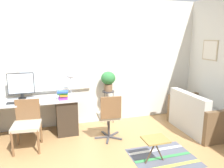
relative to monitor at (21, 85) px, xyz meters
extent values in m
plane|color=tan|center=(0.93, -0.45, -1.01)|extent=(14.00, 14.00, 0.00)
cube|color=silver|center=(0.93, 0.23, 0.34)|extent=(9.00, 0.06, 2.70)
cube|color=silver|center=(0.28, 0.19, 0.40)|extent=(0.70, 0.02, 1.18)
cube|color=white|center=(0.28, 0.18, 0.40)|extent=(0.63, 0.01, 1.11)
cube|color=silver|center=(1.00, 0.19, 0.40)|extent=(0.70, 0.02, 1.18)
cube|color=white|center=(1.00, 0.18, 0.40)|extent=(0.63, 0.01, 1.11)
cube|color=silver|center=(0.64, 0.20, -0.18)|extent=(1.46, 0.11, 0.04)
cube|color=silver|center=(3.91, -0.45, 0.34)|extent=(0.06, 9.00, 2.70)
cube|color=tan|center=(3.88, -0.49, 0.61)|extent=(0.02, 0.44, 0.43)
cube|color=silver|center=(3.87, -0.49, 0.61)|extent=(0.01, 0.39, 0.38)
cube|color=#B2B7BC|center=(0.00, -0.15, -0.29)|extent=(2.11, 0.61, 0.03)
cube|color=#33281E|center=(0.81, -0.15, -0.66)|extent=(0.40, 0.53, 0.70)
cylinder|color=black|center=(0.00, 0.00, -0.27)|extent=(0.15, 0.15, 0.02)
cylinder|color=black|center=(0.00, 0.00, -0.21)|extent=(0.05, 0.05, 0.09)
cube|color=black|center=(0.00, 0.00, 0.03)|extent=(0.48, 0.02, 0.40)
cube|color=silver|center=(0.00, -0.01, 0.03)|extent=(0.46, 0.01, 0.38)
cube|color=black|center=(-0.02, -0.29, -0.26)|extent=(0.43, 0.11, 0.02)
ellipsoid|color=slate|center=(0.26, -0.28, -0.26)|extent=(0.04, 0.07, 0.03)
cylinder|color=#ADADB2|center=(0.93, -0.08, -0.27)|extent=(0.11, 0.11, 0.01)
cylinder|color=#ADADB2|center=(0.93, -0.08, -0.08)|extent=(0.02, 0.02, 0.37)
ellipsoid|color=#ADADB2|center=(0.93, -0.08, 0.13)|extent=(0.13, 0.13, 0.09)
cube|color=purple|center=(0.75, -0.29, -0.25)|extent=(0.17, 0.14, 0.04)
cube|color=purple|center=(0.76, -0.29, -0.22)|extent=(0.18, 0.13, 0.03)
cube|color=orange|center=(0.77, -0.29, -0.19)|extent=(0.16, 0.18, 0.03)
cube|color=green|center=(0.75, -0.29, -0.16)|extent=(0.21, 0.14, 0.04)
cube|color=#2851B2|center=(0.75, -0.30, -0.12)|extent=(0.22, 0.18, 0.03)
cylinder|color=brown|center=(-0.12, -0.86, -0.79)|extent=(0.04, 0.04, 0.43)
cylinder|color=brown|center=(0.28, -0.90, -0.79)|extent=(0.04, 0.04, 0.43)
cylinder|color=brown|center=(-0.08, -0.46, -0.79)|extent=(0.04, 0.04, 0.43)
cylinder|color=brown|center=(0.32, -0.50, -0.79)|extent=(0.04, 0.04, 0.43)
cube|color=#B2A893|center=(0.10, -0.68, -0.57)|extent=(0.50, 0.48, 0.06)
cube|color=brown|center=(0.12, -0.45, -0.36)|extent=(0.41, 0.07, 0.38)
cube|color=#47474C|center=(1.42, -0.65, -0.99)|extent=(0.28, 0.06, 0.03)
cube|color=#47474C|center=(1.50, -0.78, -0.99)|extent=(0.14, 0.27, 0.03)
cube|color=#47474C|center=(1.66, -0.75, -0.99)|extent=(0.23, 0.21, 0.03)
cube|color=#47474C|center=(1.67, -0.59, -0.99)|extent=(0.25, 0.17, 0.03)
cube|color=#47474C|center=(1.52, -0.52, -0.99)|extent=(0.10, 0.27, 0.03)
cylinder|color=#333338|center=(1.55, -0.66, -0.78)|extent=(0.04, 0.04, 0.39)
cube|color=#B2A893|center=(1.55, -0.66, -0.56)|extent=(0.44, 0.42, 0.06)
cube|color=brown|center=(1.54, -0.86, -0.33)|extent=(0.38, 0.07, 0.40)
cube|color=beige|center=(3.45, -0.87, -0.80)|extent=(0.75, 1.10, 0.41)
cube|color=beige|center=(3.15, -0.87, -0.40)|extent=(0.16, 1.10, 0.40)
cube|color=brown|center=(3.45, -1.46, -0.69)|extent=(0.75, 0.09, 0.63)
cube|color=brown|center=(3.45, -0.27, -0.69)|extent=(0.75, 0.09, 0.63)
cylinder|color=#333338|center=(1.74, 0.02, -0.27)|extent=(0.26, 0.26, 0.02)
cylinder|color=#333338|center=(1.85, 0.02, -0.64)|extent=(0.01, 0.01, 0.73)
cylinder|color=#333338|center=(1.69, 0.12, -0.64)|extent=(0.01, 0.01, 0.73)
cylinder|color=#333338|center=(1.69, -0.08, -0.64)|extent=(0.01, 0.01, 0.73)
cylinder|color=brown|center=(1.74, 0.02, -0.18)|extent=(0.18, 0.18, 0.16)
ellipsoid|color=#2D7038|center=(1.74, 0.02, 0.03)|extent=(0.31, 0.31, 0.28)
cube|color=#565B6B|center=(2.20, -1.60, -1.00)|extent=(1.02, 0.85, 0.01)
cube|color=#DBCC4C|center=(2.20, -1.84, -1.00)|extent=(1.00, 0.07, 0.00)
cube|color=#388E4C|center=(2.20, -1.60, -1.00)|extent=(1.00, 0.07, 0.00)
cube|color=white|center=(2.20, -1.36, -1.00)|extent=(1.00, 0.07, 0.00)
cube|color=olive|center=(2.00, -1.67, -0.63)|extent=(0.37, 0.32, 0.02)
cylinder|color=#4C3D2D|center=(1.94, -1.67, -0.82)|extent=(0.20, 0.02, 0.38)
cylinder|color=#4C3D2D|center=(2.07, -1.67, -0.82)|extent=(0.20, 0.02, 0.38)
camera|label=1|loc=(0.48, -4.40, 0.92)|focal=35.00mm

